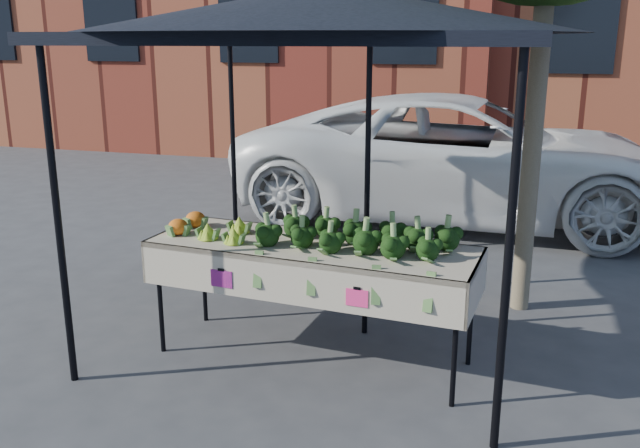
{
  "coord_description": "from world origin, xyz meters",
  "views": [
    {
      "loc": [
        1.63,
        -4.52,
        2.34
      ],
      "look_at": [
        0.24,
        0.17,
        1.0
      ],
      "focal_mm": 37.96,
      "sensor_mm": 36.0,
      "label": 1
    }
  ],
  "objects": [
    {
      "name": "ground",
      "position": [
        0.0,
        0.0,
        0.0
      ],
      "size": [
        90.0,
        90.0,
        0.0
      ],
      "primitive_type": "plane",
      "color": "#343437"
    },
    {
      "name": "table",
      "position": [
        0.24,
        -0.03,
        0.45
      ],
      "size": [
        2.46,
        1.0,
        0.9
      ],
      "color": "#B9AD95",
      "rests_on": "ground"
    },
    {
      "name": "canopy",
      "position": [
        0.17,
        0.6,
        1.37
      ],
      "size": [
        3.16,
        3.16,
        2.74
      ],
      "primitive_type": null,
      "color": "black",
      "rests_on": "ground"
    },
    {
      "name": "broccoli_heap",
      "position": [
        0.57,
        -0.01,
        1.01
      ],
      "size": [
        1.44,
        0.54,
        0.22
      ],
      "primitive_type": "ellipsoid",
      "color": "black",
      "rests_on": "table"
    },
    {
      "name": "romanesco_cluster",
      "position": [
        -0.42,
        -0.05,
        0.99
      ],
      "size": [
        0.4,
        0.44,
        0.17
      ],
      "primitive_type": "ellipsoid",
      "color": "#9EBD33",
      "rests_on": "table"
    },
    {
      "name": "cauliflower_pair",
      "position": [
        -0.79,
        0.03,
        0.98
      ],
      "size": [
        0.2,
        0.4,
        0.15
      ],
      "primitive_type": "ellipsoid",
      "color": "orange",
      "rests_on": "table"
    },
    {
      "name": "street_tree",
      "position": [
        1.74,
        1.45,
        2.27
      ],
      "size": [
        2.31,
        2.31,
        4.55
      ],
      "primitive_type": null,
      "color": "#1E4C14",
      "rests_on": "ground"
    }
  ]
}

